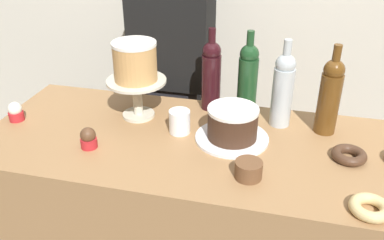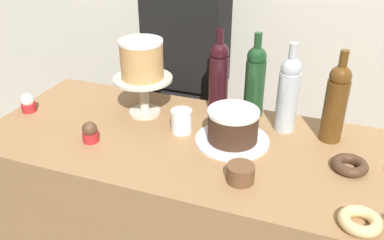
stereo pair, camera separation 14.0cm
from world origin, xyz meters
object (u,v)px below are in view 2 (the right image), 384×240
at_px(cake_stand_pedestal, 144,89).
at_px(donut_chocolate, 350,165).
at_px(cupcake_chocolate, 90,132).
at_px(wine_bottle_green, 255,80).
at_px(white_layer_cake, 142,59).
at_px(wine_bottle_clear, 288,93).
at_px(cupcake_vanilla, 28,103).
at_px(wine_bottle_dark_red, 219,75).
at_px(wine_bottle_amber, 336,102).
at_px(cookie_stack, 241,173).
at_px(chocolate_round_cake, 233,125).
at_px(donut_glazed, 360,221).
at_px(barista_figure, 187,84).
at_px(coffee_cup_ceramic, 181,121).

relative_size(cake_stand_pedestal, donut_chocolate, 2.00).
bearing_deg(cake_stand_pedestal, donut_chocolate, -8.99).
bearing_deg(cupcake_chocolate, wine_bottle_green, 39.35).
bearing_deg(white_layer_cake, cupcake_chocolate, -108.21).
height_order(white_layer_cake, wine_bottle_clear, wine_bottle_clear).
bearing_deg(white_layer_cake, cupcake_vanilla, -162.05).
distance_m(white_layer_cake, cupcake_vanilla, 0.50).
relative_size(cupcake_chocolate, donut_chocolate, 0.66).
bearing_deg(wine_bottle_green, wine_bottle_dark_red, -179.22).
bearing_deg(cake_stand_pedestal, cupcake_chocolate, -108.21).
distance_m(wine_bottle_amber, cookie_stack, 0.43).
bearing_deg(wine_bottle_clear, cookie_stack, -101.20).
bearing_deg(wine_bottle_clear, wine_bottle_dark_red, 165.30).
bearing_deg(wine_bottle_dark_red, chocolate_round_cake, -61.50).
xyz_separation_m(white_layer_cake, wine_bottle_dark_red, (0.26, 0.14, -0.08)).
distance_m(chocolate_round_cake, cupcake_vanilla, 0.82).
height_order(white_layer_cake, donut_chocolate, white_layer_cake).
bearing_deg(wine_bottle_clear, cake_stand_pedestal, -172.95).
relative_size(donut_glazed, barista_figure, 0.07).
distance_m(wine_bottle_dark_red, wine_bottle_amber, 0.45).
bearing_deg(chocolate_round_cake, cake_stand_pedestal, 167.02).
height_order(cake_stand_pedestal, chocolate_round_cake, cake_stand_pedestal).
bearing_deg(coffee_cup_ceramic, wine_bottle_green, 46.54).
height_order(cupcake_vanilla, donut_chocolate, cupcake_vanilla).
distance_m(white_layer_cake, cookie_stack, 0.58).
height_order(wine_bottle_green, cupcake_chocolate, wine_bottle_green).
relative_size(cake_stand_pedestal, barista_figure, 0.14).
xyz_separation_m(cake_stand_pedestal, cupcake_chocolate, (-0.08, -0.25, -0.07)).
xyz_separation_m(cupcake_vanilla, barista_figure, (0.45, 0.56, -0.08)).
bearing_deg(donut_glazed, wine_bottle_clear, 120.95).
relative_size(cupcake_chocolate, cookie_stack, 0.88).
relative_size(cupcake_chocolate, cupcake_vanilla, 1.00).
relative_size(wine_bottle_dark_red, wine_bottle_amber, 1.00).
height_order(white_layer_cake, cupcake_chocolate, white_layer_cake).
relative_size(white_layer_cake, wine_bottle_clear, 0.50).
xyz_separation_m(white_layer_cake, wine_bottle_clear, (0.53, 0.07, -0.08)).
relative_size(cake_stand_pedestal, cupcake_vanilla, 3.02).
bearing_deg(cupcake_chocolate, wine_bottle_clear, 27.45).
bearing_deg(donut_glazed, wine_bottle_amber, 103.79).
bearing_deg(cupcake_vanilla, wine_bottle_dark_red, 22.01).
height_order(white_layer_cake, barista_figure, barista_figure).
height_order(chocolate_round_cake, wine_bottle_amber, wine_bottle_amber).
relative_size(wine_bottle_clear, barista_figure, 0.20).
bearing_deg(donut_chocolate, cupcake_chocolate, -171.08).
relative_size(wine_bottle_green, barista_figure, 0.20).
bearing_deg(cookie_stack, wine_bottle_green, 98.23).
height_order(donut_chocolate, barista_figure, barista_figure).
bearing_deg(donut_glazed, cupcake_vanilla, 169.26).
xyz_separation_m(wine_bottle_clear, donut_glazed, (0.27, -0.44, -0.13)).
height_order(wine_bottle_dark_red, cupcake_vanilla, wine_bottle_dark_red).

